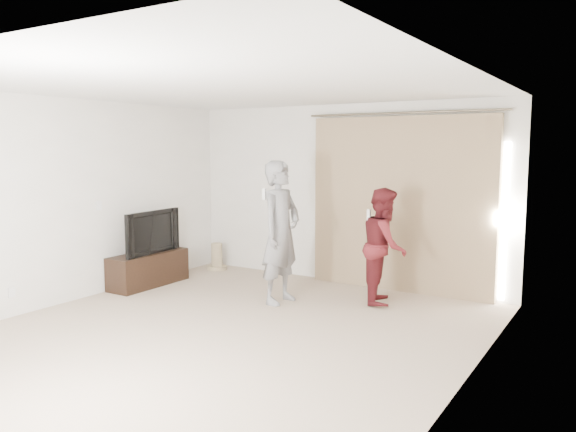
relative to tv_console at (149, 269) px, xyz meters
The scene contains 10 objects.
floor 2.51m from the tv_console, 24.90° to the right, with size 5.50×5.50×0.00m, color tan.
wall_back 3.02m from the tv_console, 36.87° to the left, with size 5.00×0.04×2.60m, color white.
wall_left 1.51m from the tv_console, 102.60° to the right, with size 0.04×5.50×2.60m.
ceiling 3.44m from the tv_console, 24.90° to the right, with size 5.00×5.50×0.01m, color white.
curtain 3.70m from the tv_console, 27.13° to the left, with size 2.80×0.11×2.46m.
tv_console is the anchor object (origin of this frame).
tv 0.54m from the tv_console, ahead, with size 1.07×0.14×0.62m, color black.
scratching_post 1.36m from the tv_console, 83.02° to the left, with size 0.32×0.32×0.43m.
person_man 2.22m from the tv_console, ahead, with size 0.46×0.68×1.82m.
person_woman 3.40m from the tv_console, 16.39° to the left, with size 0.77×0.86×1.48m.
Camera 1 is at (3.63, -4.62, 1.98)m, focal length 35.00 mm.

